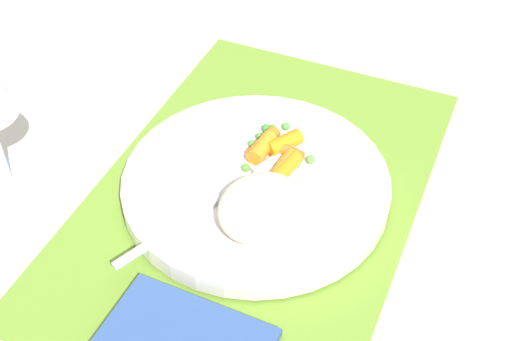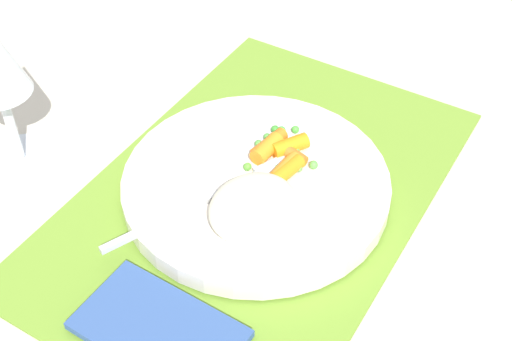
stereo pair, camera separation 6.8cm
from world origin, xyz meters
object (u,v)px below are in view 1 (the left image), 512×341
Objects in this scene: carrot_portion at (276,153)px; napkin at (186,340)px; plate at (256,185)px; fork at (227,195)px; rice_mound at (262,207)px.

carrot_portion is 0.22m from napkin.
fork reaches higher than plate.
carrot_portion is at bearing 12.67° from rice_mound.
carrot_portion reaches higher than plate.
carrot_portion is at bearing -13.66° from plate.
rice_mound is at bearing -4.38° from napkin.
napkin is at bearing 175.62° from rice_mound.
rice_mound is at bearing -107.54° from fork.
carrot_portion is (0.08, 0.02, -0.01)m from rice_mound.
carrot_portion reaches higher than napkin.
carrot_portion is 0.07m from fork.
plate is 0.06m from rice_mound.
rice_mound is 1.06× the size of carrot_portion.
carrot_portion is 0.42× the size of fork.
fork is (0.01, 0.04, -0.01)m from rice_mound.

